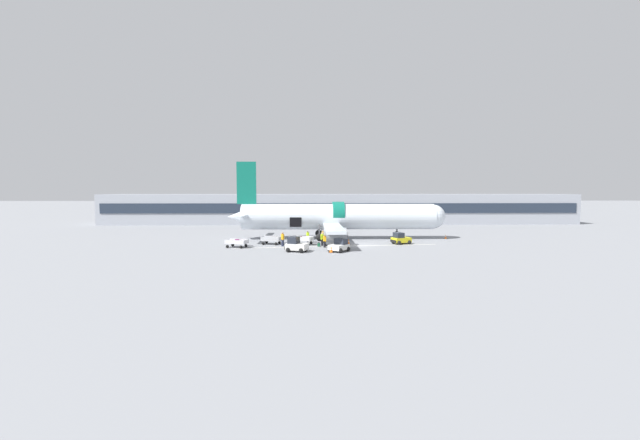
{
  "coord_description": "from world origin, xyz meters",
  "views": [
    {
      "loc": [
        -6.82,
        -51.31,
        7.1
      ],
      "look_at": [
        -5.3,
        5.66,
        2.95
      ],
      "focal_mm": 22.0,
      "sensor_mm": 36.0,
      "label": 1
    }
  ],
  "objects_px": {
    "ground_crew_loader_b": "(322,239)",
    "baggage_tug_rear": "(339,246)",
    "baggage_cart_queued": "(272,241)",
    "ground_crew_supervisor": "(308,236)",
    "baggage_tug_lead": "(400,239)",
    "suitcase_on_tarmac_upright": "(319,245)",
    "ground_crew_loader_a": "(325,241)",
    "airplane": "(335,217)",
    "baggage_cart_empty": "(237,243)",
    "baggage_cart_loading": "(303,240)",
    "ground_crew_helper": "(283,239)",
    "ground_crew_driver": "(323,236)",
    "baggage_tug_mid": "(296,245)"
  },
  "relations": [
    {
      "from": "baggage_cart_queued",
      "to": "ground_crew_supervisor",
      "type": "height_order",
      "value": "ground_crew_supervisor"
    },
    {
      "from": "baggage_tug_mid",
      "to": "baggage_cart_empty",
      "type": "relative_size",
      "value": 0.8
    },
    {
      "from": "ground_crew_driver",
      "to": "baggage_cart_loading",
      "type": "bearing_deg",
      "value": -149.19
    },
    {
      "from": "baggage_tug_mid",
      "to": "ground_crew_loader_b",
      "type": "xyz_separation_m",
      "value": [
        3.24,
        5.02,
        0.17
      ]
    },
    {
      "from": "ground_crew_loader_b",
      "to": "ground_crew_helper",
      "type": "bearing_deg",
      "value": -175.58
    },
    {
      "from": "baggage_tug_lead",
      "to": "suitcase_on_tarmac_upright",
      "type": "height_order",
      "value": "baggage_tug_lead"
    },
    {
      "from": "baggage_cart_empty",
      "to": "ground_crew_driver",
      "type": "bearing_deg",
      "value": 20.43
    },
    {
      "from": "airplane",
      "to": "ground_crew_driver",
      "type": "bearing_deg",
      "value": -112.76
    },
    {
      "from": "suitcase_on_tarmac_upright",
      "to": "ground_crew_helper",
      "type": "bearing_deg",
      "value": 174.63
    },
    {
      "from": "airplane",
      "to": "ground_crew_helper",
      "type": "relative_size",
      "value": 17.77
    },
    {
      "from": "ground_crew_loader_a",
      "to": "ground_crew_loader_b",
      "type": "height_order",
      "value": "ground_crew_loader_b"
    },
    {
      "from": "baggage_tug_mid",
      "to": "baggage_tug_rear",
      "type": "height_order",
      "value": "baggage_tug_mid"
    },
    {
      "from": "baggage_cart_queued",
      "to": "ground_crew_loader_a",
      "type": "height_order",
      "value": "ground_crew_loader_a"
    },
    {
      "from": "ground_crew_loader_a",
      "to": "suitcase_on_tarmac_upright",
      "type": "relative_size",
      "value": 2.88
    },
    {
      "from": "baggage_tug_mid",
      "to": "ground_crew_supervisor",
      "type": "height_order",
      "value": "baggage_tug_mid"
    },
    {
      "from": "baggage_tug_mid",
      "to": "suitcase_on_tarmac_upright",
      "type": "relative_size",
      "value": 5.06
    },
    {
      "from": "airplane",
      "to": "suitcase_on_tarmac_upright",
      "type": "xyz_separation_m",
      "value": [
        -2.68,
        -8.35,
        -2.98
      ]
    },
    {
      "from": "baggage_cart_empty",
      "to": "ground_crew_helper",
      "type": "height_order",
      "value": "ground_crew_helper"
    },
    {
      "from": "baggage_tug_rear",
      "to": "baggage_cart_loading",
      "type": "distance_m",
      "value": 7.55
    },
    {
      "from": "ground_crew_driver",
      "to": "baggage_tug_rear",
      "type": "bearing_deg",
      "value": -77.83
    },
    {
      "from": "baggage_cart_loading",
      "to": "baggage_cart_empty",
      "type": "relative_size",
      "value": 0.97
    },
    {
      "from": "suitcase_on_tarmac_upright",
      "to": "ground_crew_supervisor",
      "type": "bearing_deg",
      "value": 108.13
    },
    {
      "from": "baggage_cart_empty",
      "to": "ground_crew_loader_a",
      "type": "height_order",
      "value": "ground_crew_loader_a"
    },
    {
      "from": "ground_crew_driver",
      "to": "baggage_cart_queued",
      "type": "bearing_deg",
      "value": -170.18
    },
    {
      "from": "baggage_tug_rear",
      "to": "ground_crew_driver",
      "type": "xyz_separation_m",
      "value": [
        -1.68,
        7.77,
        0.28
      ]
    },
    {
      "from": "baggage_tug_rear",
      "to": "ground_crew_supervisor",
      "type": "xyz_separation_m",
      "value": [
        -3.8,
        8.67,
        0.18
      ]
    },
    {
      "from": "baggage_cart_loading",
      "to": "suitcase_on_tarmac_upright",
      "type": "xyz_separation_m",
      "value": [
        2.05,
        -1.94,
        -0.34
      ]
    },
    {
      "from": "baggage_cart_empty",
      "to": "ground_crew_loader_b",
      "type": "bearing_deg",
      "value": 7.36
    },
    {
      "from": "ground_crew_helper",
      "to": "suitcase_on_tarmac_upright",
      "type": "distance_m",
      "value": 4.78
    },
    {
      "from": "baggage_cart_loading",
      "to": "ground_crew_driver",
      "type": "xyz_separation_m",
      "value": [
        2.72,
        1.62,
        0.37
      ]
    },
    {
      "from": "ground_crew_loader_a",
      "to": "ground_crew_driver",
      "type": "height_order",
      "value": "ground_crew_driver"
    },
    {
      "from": "baggage_cart_loading",
      "to": "airplane",
      "type": "bearing_deg",
      "value": 53.59
    },
    {
      "from": "suitcase_on_tarmac_upright",
      "to": "baggage_cart_loading",
      "type": "bearing_deg",
      "value": 136.62
    },
    {
      "from": "baggage_tug_lead",
      "to": "ground_crew_driver",
      "type": "distance_m",
      "value": 10.55
    },
    {
      "from": "baggage_tug_lead",
      "to": "ground_crew_driver",
      "type": "xyz_separation_m",
      "value": [
        -10.47,
        1.29,
        0.27
      ]
    },
    {
      "from": "baggage_tug_rear",
      "to": "ground_crew_driver",
      "type": "height_order",
      "value": "ground_crew_driver"
    },
    {
      "from": "baggage_tug_rear",
      "to": "baggage_cart_queued",
      "type": "relative_size",
      "value": 0.8
    },
    {
      "from": "baggage_tug_rear",
      "to": "ground_crew_loader_b",
      "type": "bearing_deg",
      "value": 110.67
    },
    {
      "from": "ground_crew_helper",
      "to": "ground_crew_loader_b",
      "type": "bearing_deg",
      "value": 4.42
    },
    {
      "from": "ground_crew_loader_b",
      "to": "baggage_tug_rear",
      "type": "bearing_deg",
      "value": -69.33
    },
    {
      "from": "baggage_tug_mid",
      "to": "ground_crew_driver",
      "type": "distance_m",
      "value": 8.49
    },
    {
      "from": "baggage_cart_queued",
      "to": "ground_crew_loader_b",
      "type": "height_order",
      "value": "ground_crew_loader_b"
    },
    {
      "from": "baggage_cart_loading",
      "to": "ground_crew_supervisor",
      "type": "distance_m",
      "value": 2.61
    },
    {
      "from": "ground_crew_helper",
      "to": "baggage_cart_empty",
      "type": "bearing_deg",
      "value": -170.02
    },
    {
      "from": "suitcase_on_tarmac_upright",
      "to": "baggage_tug_mid",
      "type": "bearing_deg",
      "value": -123.82
    },
    {
      "from": "baggage_cart_queued",
      "to": "baggage_tug_lead",
      "type": "bearing_deg",
      "value": -0.33
    },
    {
      "from": "baggage_tug_lead",
      "to": "ground_crew_driver",
      "type": "bearing_deg",
      "value": 172.96
    },
    {
      "from": "ground_crew_loader_a",
      "to": "ground_crew_helper",
      "type": "height_order",
      "value": "ground_crew_helper"
    },
    {
      "from": "ground_crew_loader_b",
      "to": "ground_crew_driver",
      "type": "xyz_separation_m",
      "value": [
        0.23,
        2.72,
        0.02
      ]
    },
    {
      "from": "baggage_tug_lead",
      "to": "ground_crew_loader_a",
      "type": "relative_size",
      "value": 1.71
    }
  ]
}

